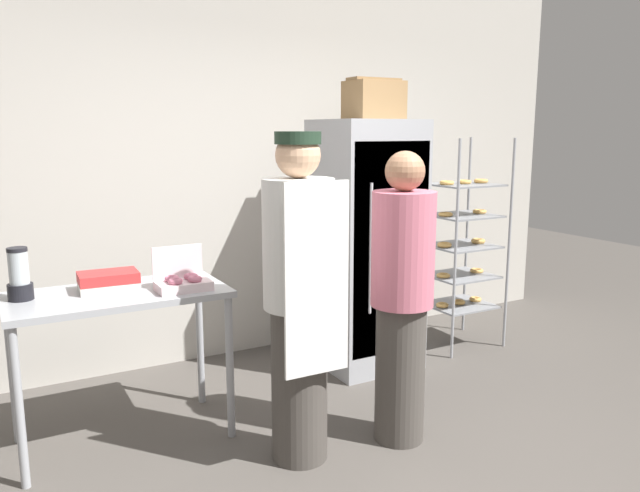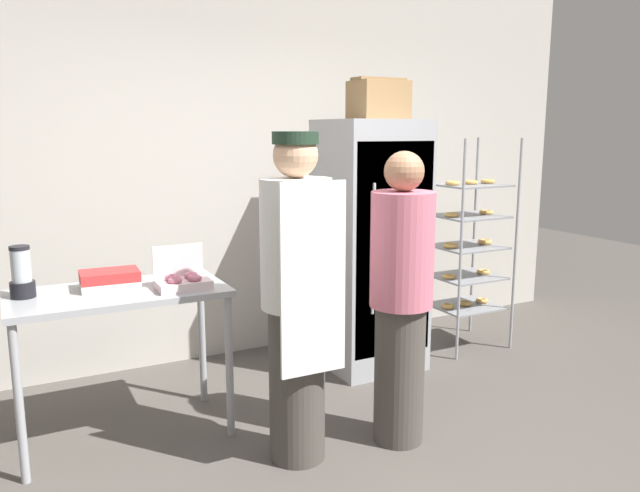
# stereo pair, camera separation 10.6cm
# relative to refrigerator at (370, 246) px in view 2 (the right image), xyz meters

# --- Properties ---
(ground_plane) EXTENTS (14.00, 14.00, 0.00)m
(ground_plane) POSITION_rel_refrigerator_xyz_m (-0.76, -1.46, -0.90)
(ground_plane) COLOR #4C4742
(back_wall) EXTENTS (6.40, 0.12, 3.09)m
(back_wall) POSITION_rel_refrigerator_xyz_m (-0.76, 0.77, 0.64)
(back_wall) COLOR #B7B2A8
(back_wall) RESTS_ON ground_plane
(refrigerator) EXTENTS (0.67, 0.67, 1.81)m
(refrigerator) POSITION_rel_refrigerator_xyz_m (0.00, 0.00, 0.00)
(refrigerator) COLOR #9EA0A5
(refrigerator) RESTS_ON ground_plane
(baking_rack) EXTENTS (0.57, 0.51, 1.68)m
(baking_rack) POSITION_rel_refrigerator_xyz_m (0.92, 0.00, -0.08)
(baking_rack) COLOR #93969B
(baking_rack) RESTS_ON ground_plane
(prep_counter) EXTENTS (1.16, 0.61, 0.87)m
(prep_counter) POSITION_rel_refrigerator_xyz_m (-1.84, -0.32, -0.14)
(prep_counter) COLOR #9EA0A5
(prep_counter) RESTS_ON ground_plane
(donut_box) EXTENTS (0.29, 0.19, 0.24)m
(donut_box) POSITION_rel_refrigerator_xyz_m (-1.51, -0.45, 0.01)
(donut_box) COLOR silver
(donut_box) RESTS_ON prep_counter
(blender_pitcher) EXTENTS (0.13, 0.13, 0.28)m
(blender_pitcher) POSITION_rel_refrigerator_xyz_m (-2.31, -0.24, 0.08)
(blender_pitcher) COLOR black
(blender_pitcher) RESTS_ON prep_counter
(binder_stack) EXTENTS (0.32, 0.23, 0.10)m
(binder_stack) POSITION_rel_refrigerator_xyz_m (-1.87, -0.26, 0.01)
(binder_stack) COLOR silver
(binder_stack) RESTS_ON prep_counter
(cardboard_storage_box) EXTENTS (0.38, 0.29, 0.29)m
(cardboard_storage_box) POSITION_rel_refrigerator_xyz_m (0.08, 0.05, 1.04)
(cardboard_storage_box) COLOR #937047
(cardboard_storage_box) RESTS_ON refrigerator
(person_baker) EXTENTS (0.37, 0.38, 1.73)m
(person_baker) POSITION_rel_refrigerator_xyz_m (-1.06, -0.99, -0.00)
(person_baker) COLOR #47423D
(person_baker) RESTS_ON ground_plane
(person_customer) EXTENTS (0.35, 0.35, 1.63)m
(person_customer) POSITION_rel_refrigerator_xyz_m (-0.47, -1.08, -0.07)
(person_customer) COLOR #47423D
(person_customer) RESTS_ON ground_plane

